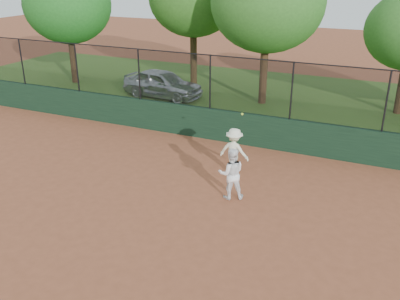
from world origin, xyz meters
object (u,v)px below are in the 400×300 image
at_px(player_main, 234,151).
at_px(tree_2, 267,2).
at_px(player_second, 231,173).
at_px(tree_0, 67,4).
at_px(parked_car, 163,84).

height_order(player_main, tree_2, tree_2).
height_order(player_second, tree_0, tree_0).
height_order(player_second, player_main, player_main).
relative_size(player_second, tree_0, 0.24).
relative_size(player_main, tree_2, 0.32).
bearing_deg(player_main, tree_0, 148.69).
xyz_separation_m(parked_car, player_main, (6.23, -6.76, 0.05)).
bearing_deg(player_main, player_second, -72.61).
xyz_separation_m(parked_car, tree_2, (4.82, 1.05, 3.91)).
distance_m(parked_car, tree_0, 6.93).
bearing_deg(tree_2, player_second, -78.52).
xyz_separation_m(player_second, tree_0, (-12.69, 9.01, 3.42)).
xyz_separation_m(parked_car, player_second, (6.73, -8.35, 0.07)).
relative_size(tree_0, tree_2, 0.91).
bearing_deg(parked_car, tree_0, 89.17).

